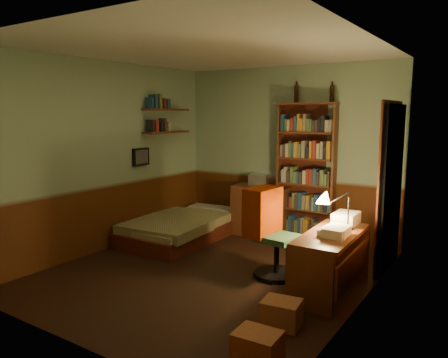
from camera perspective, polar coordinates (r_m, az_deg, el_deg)
The scene contains 24 objects.
floor at distance 5.39m, azimuth -1.50°, elevation -12.09°, with size 3.50×4.00×0.02m, color black.
ceiling at distance 5.09m, azimuth -1.62°, elevation 16.68°, with size 3.50×4.00×0.02m, color silver.
wall_back at distance 6.81m, azimuth 8.20°, elevation 3.50°, with size 3.50×0.02×2.60m, color #91B08E.
wall_left at distance 6.25m, azimuth -14.92°, elevation 2.85°, with size 0.02×4.00×2.60m, color #91B08E.
wall_right at distance 4.32m, azimuth 17.93°, elevation 0.30°, with size 0.02×4.00×2.60m, color #91B08E.
wall_front at distance 3.63m, azimuth -20.05°, elevation -1.30°, with size 3.50×0.02×2.60m, color #91B08E.
doorway at distance 5.63m, azimuth 20.98°, elevation -1.12°, with size 0.06×0.90×2.00m, color black.
door_trim at distance 5.63m, azimuth 20.63°, elevation -1.08°, with size 0.02×0.98×2.08m, color #4B1B0F.
bed at distance 6.70m, azimuth -5.30°, elevation -5.30°, with size 1.05×1.96×0.58m, color olive.
dresser at distance 6.87m, azimuth 4.91°, elevation -4.10°, with size 0.88×0.44×0.78m, color #592C16.
mini_stereo at distance 6.95m, azimuth 4.56°, elevation -0.02°, with size 0.29×0.22×0.16m, color #B2B2B7.
bookshelf at distance 6.54m, azimuth 10.65°, elevation 0.79°, with size 0.88×0.27×2.05m, color #592C16.
bottle_left at distance 6.68m, azimuth 9.44°, elevation 10.85°, with size 0.07×0.07×0.25m, color black.
bottle_right at distance 6.47m, azimuth 13.91°, elevation 10.72°, with size 0.06×0.06×0.23m, color black.
desk at distance 4.84m, azimuth 13.75°, elevation -10.59°, with size 0.50×1.21×0.65m, color #592C16.
paper_stack at distance 5.15m, azimuth 15.65°, elevation -4.96°, with size 0.25×0.33×0.13m, color silver.
desk_lamp at distance 4.88m, azimuth 16.01°, elevation -2.42°, with size 0.21×0.21×0.68m, color black.
office_chair at distance 5.10m, azimuth 6.93°, elevation -7.26°, with size 0.50×0.44×1.01m, color #386542.
red_jacket at distance 4.82m, azimuth 7.85°, elevation 1.35°, with size 0.26×0.48×0.57m, color #AB2E00.
wall_shelf_lower at distance 6.93m, azimuth -7.51°, elevation 6.08°, with size 0.20×0.90×0.03m, color #592C16.
wall_shelf_upper at distance 6.92m, azimuth -7.57°, elevation 8.98°, with size 0.20×0.90×0.03m, color #592C16.
framed_picture at distance 6.64m, azimuth -10.80°, elevation 2.87°, with size 0.04×0.32×0.26m, color black.
cardboard_box_a at distance 3.55m, azimuth 4.41°, elevation -21.19°, with size 0.34×0.27×0.26m, color #9D603C.
cardboard_box_b at distance 4.12m, azimuth 7.51°, elevation -16.98°, with size 0.33×0.27×0.24m, color #9D603C.
Camera 1 is at (2.89, -4.13, 1.89)m, focal length 35.00 mm.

